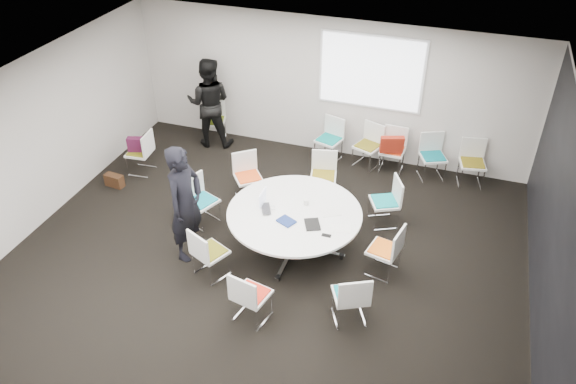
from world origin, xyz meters
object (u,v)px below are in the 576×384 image
(chair_ring_c, at_px, (323,184))
(chair_spare_left, at_px, (142,160))
(chair_back_a, at_px, (329,147))
(laptop, at_px, (269,209))
(chair_ring_g, at_px, (251,304))
(chair_back_b, at_px, (367,154))
(brown_bag, at_px, (114,180))
(maroon_bag, at_px, (138,144))
(chair_ring_b, at_px, (384,210))
(chair_ring_f, at_px, (210,261))
(chair_ring_h, at_px, (350,305))
(chair_back_d, at_px, (431,164))
(person_main, at_px, (185,203))
(cup, at_px, (306,202))
(chair_back_c, at_px, (392,158))
(chair_ring_d, at_px, (248,185))
(conference_table, at_px, (294,222))
(person_back, at_px, (209,103))
(chair_ring_a, at_px, (384,258))
(chair_back_e, at_px, (471,171))
(chair_ring_e, at_px, (203,209))
(chair_person_back, at_px, (215,128))

(chair_ring_c, relative_size, chair_spare_left, 1.00)
(chair_back_a, xyz_separation_m, laptop, (-0.19, -2.95, 0.47))
(chair_ring_g, bearing_deg, chair_ring_c, 99.75)
(chair_ring_c, xyz_separation_m, chair_back_b, (0.53, 1.33, 0.00))
(laptop, bearing_deg, brown_bag, 52.47)
(maroon_bag, bearing_deg, chair_back_a, 26.23)
(chair_ring_b, height_order, chair_back_b, same)
(chair_ring_f, bearing_deg, chair_ring_c, 92.44)
(chair_ring_h, relative_size, chair_back_d, 1.00)
(chair_ring_f, xyz_separation_m, person_main, (-0.53, 0.37, 0.70))
(chair_ring_c, height_order, chair_spare_left, same)
(chair_back_a, distance_m, maroon_bag, 3.75)
(chair_back_b, relative_size, cup, 9.78)
(chair_ring_h, height_order, chair_back_c, same)
(chair_ring_b, distance_m, chair_back_b, 1.88)
(chair_back_a, xyz_separation_m, chair_back_d, (2.05, 0.00, 0.00))
(chair_ring_f, bearing_deg, chair_ring_h, 19.37)
(chair_ring_d, distance_m, chair_ring_g, 2.96)
(chair_ring_c, bearing_deg, chair_back_c, -140.01)
(chair_ring_f, height_order, chair_back_d, same)
(chair_ring_g, bearing_deg, chair_back_a, 103.65)
(maroon_bag, bearing_deg, conference_table, -19.11)
(person_main, height_order, cup, person_main)
(chair_back_d, bearing_deg, cup, 32.54)
(chair_spare_left, relative_size, person_back, 0.46)
(chair_ring_f, relative_size, maroon_bag, 2.20)
(conference_table, bearing_deg, chair_ring_a, -4.27)
(chair_ring_c, bearing_deg, maroon_bag, -7.12)
(conference_table, bearing_deg, person_back, 135.23)
(conference_table, xyz_separation_m, chair_back_b, (0.57, 2.88, -0.25))
(chair_ring_a, bearing_deg, person_back, 68.43)
(chair_ring_a, distance_m, chair_back_e, 3.19)
(chair_ring_h, height_order, chair_spare_left, same)
(chair_back_b, distance_m, maroon_bag, 4.46)
(chair_ring_e, relative_size, chair_back_c, 1.00)
(chair_ring_h, distance_m, person_main, 2.90)
(conference_table, distance_m, person_back, 3.88)
(chair_ring_f, distance_m, person_main, 0.95)
(chair_ring_h, relative_size, person_main, 0.45)
(chair_ring_b, distance_m, chair_back_d, 1.85)
(chair_ring_g, height_order, person_back, person_back)
(chair_person_back, bearing_deg, person_main, 91.10)
(chair_ring_f, bearing_deg, person_back, 139.59)
(chair_ring_a, height_order, chair_ring_h, same)
(chair_back_e, distance_m, person_back, 5.35)
(chair_spare_left, bearing_deg, chair_back_b, -73.36)
(chair_back_a, bearing_deg, maroon_bag, 43.02)
(conference_table, height_order, chair_ring_b, chair_ring_b)
(chair_back_c, bearing_deg, maroon_bag, 22.14)
(person_back, height_order, maroon_bag, person_back)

